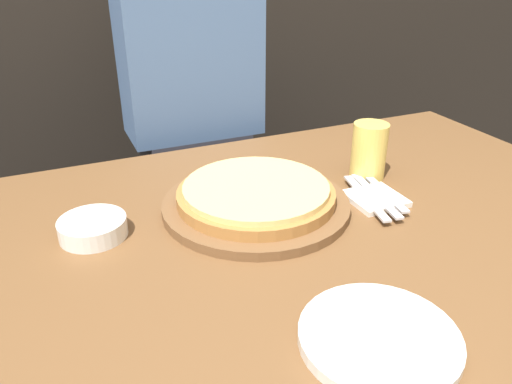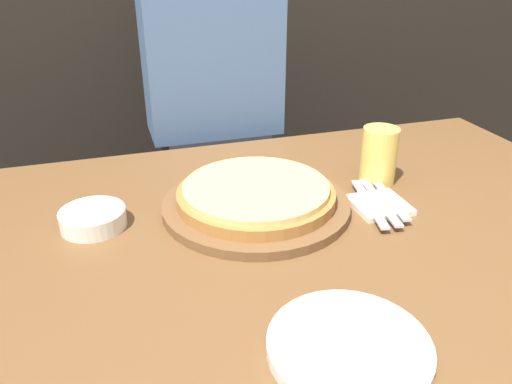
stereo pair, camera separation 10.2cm
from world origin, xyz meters
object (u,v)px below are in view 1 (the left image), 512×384
Objects in this scene: beer_glass at (369,149)px; dinner_knife at (376,195)px; side_bowl at (93,228)px; pizza_on_board at (256,198)px; diner_person at (195,143)px; dinner_plate at (379,338)px; spoon at (385,193)px; fork at (366,197)px.

dinner_knife is at bearing -116.28° from beer_glass.
side_bowl is at bearing -178.62° from beer_glass.
side_bowl is 0.60× the size of dinner_knife.
diner_person reaches higher than pizza_on_board.
dinner_plate is 1.25× the size of spoon.
beer_glass is at bearing 56.85° from dinner_plate.
fork is (-0.08, -0.11, -0.06)m from beer_glass.
beer_glass reaches higher than dinner_plate.
dinner_knife is at bearing -15.68° from pizza_on_board.
dinner_plate is at bearing -122.32° from fork.
beer_glass is 0.13m from spoon.
pizza_on_board is 0.57m from diner_person.
dinner_knife and spoon have the same top height.
beer_glass is 0.63m from side_bowl.
pizza_on_board is at bearing 165.69° from spoon.
dinner_plate is 0.45m from spoon.
diner_person is (-0.21, 0.63, -0.07)m from dinner_knife.
pizza_on_board is 0.30× the size of diner_person.
side_bowl is (-0.63, -0.02, -0.05)m from beer_glass.
pizza_on_board is 0.43m from dinner_plate.
diner_person is (-0.27, 0.52, -0.13)m from beer_glass.
fork is 1.17× the size of spoon.
spoon is 0.14× the size of diner_person.
beer_glass is at bearing 7.76° from pizza_on_board.
diner_person is at bearing 106.33° from fork.
spoon is at bearing -14.31° from pizza_on_board.
beer_glass is 0.73× the size of spoon.
beer_glass is at bearing -62.99° from diner_person.
diner_person is at bearing 87.74° from dinner_plate.
side_bowl is at bearing 170.04° from fork.
side_bowl is 0.70× the size of spoon.
diner_person is at bearing 108.40° from dinner_knife.
diner_person reaches higher than fork.
fork is at bearing -9.96° from side_bowl.
dinner_plate is (0.00, -0.42, -0.02)m from pizza_on_board.
side_bowl is 0.56m from fork.
dinner_plate is 0.43m from dinner_knife.
spoon is (0.05, -0.00, 0.00)m from fork.
side_bowl is 0.60× the size of fork.
dinner_plate is 0.99m from diner_person.
fork is (0.55, -0.10, -0.00)m from side_bowl.
dinner_knife is 0.02m from spoon.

